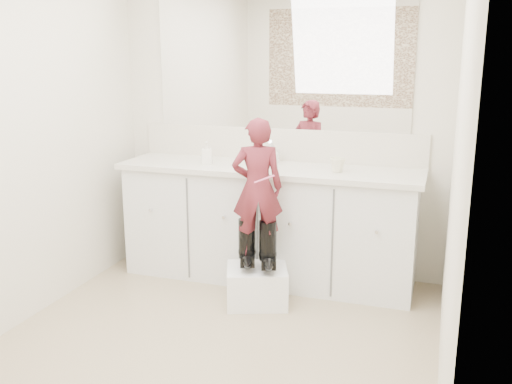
% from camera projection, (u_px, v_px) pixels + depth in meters
% --- Properties ---
extents(floor, '(3.00, 3.00, 0.00)m').
position_uv_depth(floor, '(206.00, 353.00, 3.35)').
color(floor, '#947B61').
rests_on(floor, ground).
extents(wall_back, '(2.60, 0.00, 2.60)m').
position_uv_depth(wall_back, '(279.00, 121.00, 4.45)').
color(wall_back, beige).
rests_on(wall_back, floor).
extents(wall_left, '(0.00, 3.00, 3.00)m').
position_uv_depth(wall_left, '(6.00, 140.00, 3.47)').
color(wall_left, beige).
rests_on(wall_left, floor).
extents(wall_right, '(0.00, 3.00, 3.00)m').
position_uv_depth(wall_right, '(457.00, 166.00, 2.67)').
color(wall_right, beige).
rests_on(wall_right, floor).
extents(vanity_cabinet, '(2.20, 0.55, 0.85)m').
position_uv_depth(vanity_cabinet, '(268.00, 225.00, 4.38)').
color(vanity_cabinet, silver).
rests_on(vanity_cabinet, floor).
extents(countertop, '(2.28, 0.58, 0.04)m').
position_uv_depth(countertop, '(268.00, 169.00, 4.26)').
color(countertop, beige).
rests_on(countertop, vanity_cabinet).
extents(backsplash, '(2.28, 0.03, 0.25)m').
position_uv_depth(backsplash, '(279.00, 144.00, 4.48)').
color(backsplash, beige).
rests_on(backsplash, countertop).
extents(mirror, '(2.00, 0.02, 1.00)m').
position_uv_depth(mirror, '(280.00, 63.00, 4.33)').
color(mirror, white).
rests_on(mirror, wall_back).
extents(faucet, '(0.08, 0.08, 0.10)m').
position_uv_depth(faucet, '(275.00, 156.00, 4.39)').
color(faucet, silver).
rests_on(faucet, countertop).
extents(cup, '(0.13, 0.13, 0.10)m').
position_uv_depth(cup, '(338.00, 165.00, 4.04)').
color(cup, beige).
rests_on(cup, countertop).
extents(soap_bottle, '(0.10, 0.10, 0.17)m').
position_uv_depth(soap_bottle, '(207.00, 153.00, 4.35)').
color(soap_bottle, white).
rests_on(soap_bottle, countertop).
extents(step_stool, '(0.51, 0.47, 0.26)m').
position_uv_depth(step_stool, '(257.00, 286.00, 3.98)').
color(step_stool, white).
rests_on(step_stool, floor).
extents(boot_left, '(0.20, 0.26, 0.34)m').
position_uv_depth(boot_left, '(247.00, 243.00, 3.94)').
color(boot_left, black).
rests_on(boot_left, step_stool).
extents(boot_right, '(0.20, 0.26, 0.34)m').
position_uv_depth(boot_right, '(268.00, 245.00, 3.89)').
color(boot_right, black).
rests_on(boot_right, step_stool).
extents(toddler, '(0.40, 0.33, 0.94)m').
position_uv_depth(toddler, '(257.00, 188.00, 3.82)').
color(toddler, '#9F303B').
rests_on(toddler, step_stool).
extents(toothbrush, '(0.13, 0.06, 0.06)m').
position_uv_depth(toothbrush, '(264.00, 179.00, 3.72)').
color(toothbrush, '#F25E8C').
rests_on(toothbrush, toddler).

